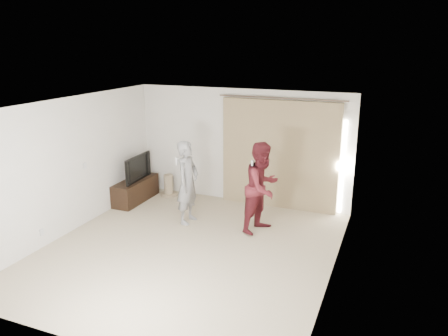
{
  "coord_description": "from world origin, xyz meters",
  "views": [
    {
      "loc": [
        3.25,
        -6.34,
        3.59
      ],
      "look_at": [
        0.2,
        1.2,
        1.23
      ],
      "focal_mm": 35.0,
      "sensor_mm": 36.0,
      "label": 1
    }
  ],
  "objects": [
    {
      "name": "ceiling",
      "position": [
        0.0,
        0.0,
        2.6
      ],
      "size": [
        5.0,
        5.5,
        0.01
      ],
      "primitive_type": "cube",
      "color": "white",
      "rests_on": "wall_back"
    },
    {
      "name": "person_man",
      "position": [
        -0.57,
        1.15,
        0.85
      ],
      "size": [
        0.42,
        0.63,
        1.71
      ],
      "color": "gray",
      "rests_on": "ground"
    },
    {
      "name": "person_woman",
      "position": [
        0.95,
        1.31,
        0.89
      ],
      "size": [
        0.93,
        1.05,
        1.79
      ],
      "color": "#56181F",
      "rests_on": "ground"
    },
    {
      "name": "scratching_post",
      "position": [
        -1.73,
        2.4,
        0.21
      ],
      "size": [
        0.39,
        0.39,
        0.52
      ],
      "color": "tan",
      "rests_on": "ground"
    },
    {
      "name": "wall_left",
      "position": [
        -2.5,
        -0.0,
        1.3
      ],
      "size": [
        0.04,
        5.5,
        2.6
      ],
      "color": "silver",
      "rests_on": "ground"
    },
    {
      "name": "floor",
      "position": [
        0.0,
        0.0,
        0.0
      ],
      "size": [
        5.5,
        5.5,
        0.0
      ],
      "primitive_type": "plane",
      "color": "tan",
      "rests_on": "ground"
    },
    {
      "name": "wall_back",
      "position": [
        0.0,
        2.75,
        1.3
      ],
      "size": [
        5.0,
        0.04,
        2.6
      ],
      "primitive_type": "cube",
      "color": "silver",
      "rests_on": "ground"
    },
    {
      "name": "tv_console",
      "position": [
        -2.27,
        1.79,
        0.26
      ],
      "size": [
        0.46,
        1.33,
        0.51
      ],
      "primitive_type": "cube",
      "color": "black",
      "rests_on": "ground"
    },
    {
      "name": "curtain",
      "position": [
        0.91,
        2.68,
        1.2
      ],
      "size": [
        2.8,
        0.11,
        2.46
      ],
      "color": "tan",
      "rests_on": "ground"
    },
    {
      "name": "tv",
      "position": [
        -2.27,
        1.79,
        0.81
      ],
      "size": [
        0.17,
        1.03,
        0.59
      ],
      "primitive_type": "imported",
      "rotation": [
        0.0,
        0.0,
        1.61
      ],
      "color": "black",
      "rests_on": "tv_console"
    }
  ]
}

